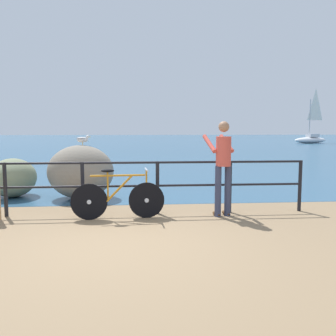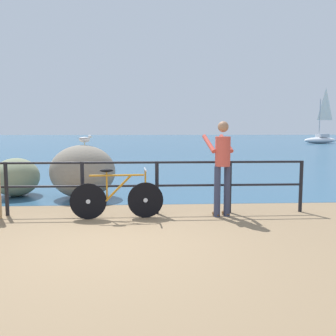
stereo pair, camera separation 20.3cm
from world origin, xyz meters
name	(u,v)px [view 1 (the left image)]	position (x,y,z in m)	size (l,w,h in m)	color
ground_plane	(133,154)	(0.00, 20.00, -0.05)	(120.00, 120.00, 0.10)	#846B4C
sea_surface	(135,140)	(0.00, 47.62, 0.00)	(120.00, 90.00, 0.01)	#2D5675
promenade_railing	(120,182)	(0.00, 1.78, 0.64)	(7.18, 0.07, 1.02)	black
bicycle	(118,198)	(-0.02, 1.43, 0.39)	(1.70, 0.48, 0.92)	black
person_at_railing	(223,164)	(1.92, 1.50, 0.99)	(0.55, 0.67, 1.78)	#333851
breakwater_boulder_main	(81,172)	(-1.01, 3.53, 0.63)	(1.54, 1.33, 1.26)	gray
breakwater_boulder_left	(13,178)	(-2.68, 3.85, 0.47)	(1.10, 1.29, 0.93)	gray
seagull	(83,139)	(-0.96, 3.62, 1.40)	(0.34, 0.17, 0.23)	gold
sailboat	(311,137)	(19.82, 34.76, 0.71)	(4.58, 2.66, 6.16)	white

